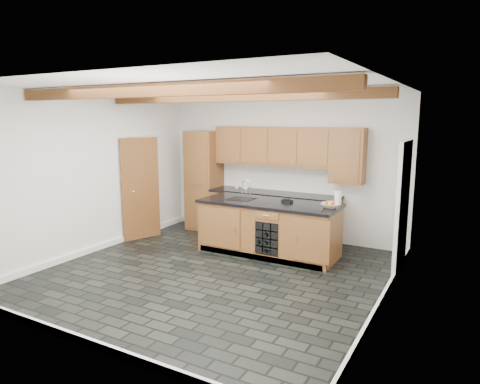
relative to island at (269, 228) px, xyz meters
The scene contains 10 objects.
ground 1.40m from the island, 103.41° to the right, with size 5.00×5.00×0.00m, color black.
room_shell 1.36m from the island, 117.43° to the right, with size 5.01×5.00×5.00m.
back_cabinetry 1.28m from the island, 125.62° to the left, with size 3.65×0.62×2.20m.
island is the anchor object (origin of this frame).
faucet 0.75m from the island, behind, with size 0.45×0.40×0.34m.
kitchen_scale 0.58m from the island, 26.55° to the left, with size 0.20×0.13×0.06m.
fruit_bowl 1.19m from the island, ahead, with size 0.29×0.29×0.07m, color beige.
fruit_cluster 1.20m from the island, ahead, with size 0.16×0.17×0.07m.
paper_towel 1.30m from the island, 17.59° to the left, with size 0.12×0.12×0.23m, color white.
mug 1.62m from the island, 140.69° to the left, with size 0.10×0.10×0.09m, color white.
Camera 1 is at (3.41, -5.33, 2.38)m, focal length 32.00 mm.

